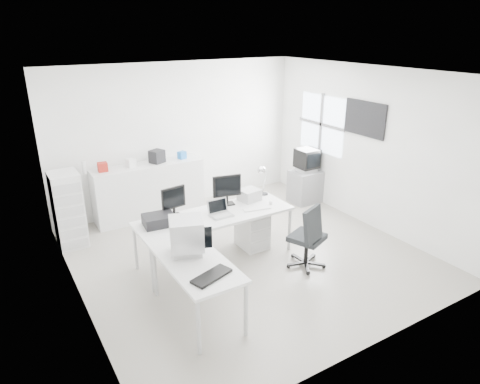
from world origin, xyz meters
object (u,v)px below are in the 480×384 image
crt_tv (307,160)px  sideboard (149,190)px  lcd_monitor_large (227,190)px  laser_printer (249,195)px  main_desk (216,237)px  laptop (221,209)px  office_chair (307,234)px  crt_monitor (186,235)px  drawer_pedestal (252,230)px  filing_cabinet (68,210)px  side_desk (197,288)px  lcd_monitor_small (174,202)px  tv_cabinet (305,186)px  inkjet_printer (159,220)px

crt_tv → sideboard: (-2.98, 0.98, -0.37)m
lcd_monitor_large → crt_tv: lcd_monitor_large is taller
laser_printer → sideboard: (-1.04, 1.88, -0.33)m
main_desk → crt_tv: bearing=22.6°
laptop → office_chair: office_chair is taller
lcd_monitor_large → crt_monitor: 1.63m
main_desk → drawer_pedestal: main_desk is taller
filing_cabinet → laptop: bearing=-43.2°
crt_tv → lcd_monitor_large: bearing=-159.7°
laptop → main_desk: bearing=115.6°
lcd_monitor_large → filing_cabinet: size_ratio=0.38×
office_chair → sideboard: bearing=91.5°
main_desk → office_chair: 1.39m
crt_tv → sideboard: bearing=161.8°
drawer_pedestal → laser_printer: laser_printer is taller
main_desk → side_desk: size_ratio=1.71×
lcd_monitor_small → laser_printer: bearing=-9.4°
main_desk → sideboard: bearing=97.8°
drawer_pedestal → lcd_monitor_large: 0.80m
filing_cabinet → crt_tv: bearing=-6.7°
side_desk → office_chair: 1.93m
main_desk → filing_cabinet: 2.46m
crt_monitor → laser_printer: bearing=53.6°
crt_monitor → lcd_monitor_small: bearing=94.5°
side_desk → filing_cabinet: 2.92m
crt_monitor → crt_tv: size_ratio=0.98×
tv_cabinet → sideboard: bearing=161.8°
lcd_monitor_small → crt_tv: size_ratio=0.95×
lcd_monitor_large → crt_monitor: size_ratio=0.97×
crt_monitor → inkjet_printer: bearing=109.8°
lcd_monitor_small → crt_monitor: crt_monitor is taller
laptop → filing_cabinet: bearing=135.8°
laser_printer → drawer_pedestal: bearing=-115.8°
side_desk → laptop: laptop is taller
inkjet_printer → filing_cabinet: (-0.96, 1.55, -0.20)m
lcd_monitor_large → filing_cabinet: bearing=158.7°
side_desk → laptop: size_ratio=4.02×
crt_monitor → sideboard: bearing=99.0°
tv_cabinet → crt_tv: bearing=0.0°
office_chair → sideboard: (-1.35, 2.98, -0.01)m
side_desk → tv_cabinet: 4.18m
side_desk → crt_tv: 4.21m
main_desk → laser_printer: size_ratio=7.55×
drawer_pedestal → lcd_monitor_small: bearing=170.9°
laptop → tv_cabinet: bearing=23.8°
inkjet_printer → laptop: size_ratio=1.23×
sideboard → filing_cabinet: filing_cabinet is taller
lcd_monitor_large → laptop: 0.48m
lcd_monitor_small → crt_monitor: size_ratio=0.98×
laser_printer → tv_cabinet: (1.94, 0.90, -0.51)m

